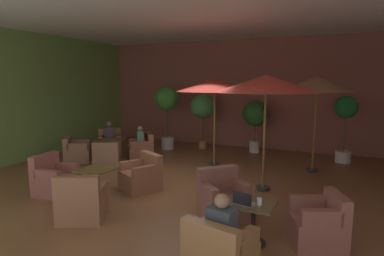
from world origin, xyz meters
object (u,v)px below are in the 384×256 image
at_px(armchair_mid_center_east, 55,180).
at_px(potted_tree_right_corner, 203,108).
at_px(armchair_mid_center_north, 142,176).
at_px(potted_tree_mid_left, 346,117).
at_px(armchair_front_left_north, 319,225).
at_px(armchair_front_right_west, 142,149).
at_px(open_laptop, 244,201).
at_px(cafe_table_front_left, 253,214).
at_px(armchair_front_right_north, 110,144).
at_px(armchair_mid_center_south, 82,203).
at_px(patio_umbrella_near_wall, 317,85).
at_px(patio_umbrella_tall_red, 215,86).
at_px(patron_with_friend, 222,222).
at_px(armchair_front_left_east, 223,200).
at_px(patron_blue_shirt, 140,137).
at_px(patron_by_window, 109,132).
at_px(armchair_front_left_south, 220,253).
at_px(potted_tree_left_corner, 255,116).
at_px(potted_tree_mid_right, 167,104).
at_px(patio_umbrella_center_beige, 266,84).
at_px(armchair_front_right_south, 107,158).
at_px(cafe_table_front_right, 109,144).
at_px(iced_drink_cup, 259,201).
at_px(cafe_table_mid_center, 96,177).

xyz_separation_m(armchair_mid_center_east, potted_tree_right_corner, (1.20, 5.91, 1.21)).
height_order(armchair_mid_center_north, potted_tree_mid_left, potted_tree_mid_left).
relative_size(armchair_front_left_north, armchair_front_right_west, 0.88).
bearing_deg(open_laptop, cafe_table_front_left, 49.95).
distance_m(armchair_front_left_north, armchair_front_right_north, 8.06).
relative_size(armchair_mid_center_south, patio_umbrella_near_wall, 0.38).
bearing_deg(armchair_front_right_west, patio_umbrella_tall_red, 1.68).
bearing_deg(patron_with_friend, armchair_front_left_east, 107.59).
height_order(armchair_mid_center_east, patio_umbrella_near_wall, patio_umbrella_near_wall).
bearing_deg(patron_blue_shirt, armchair_front_left_east, -40.11).
height_order(patron_blue_shirt, patron_by_window, patron_by_window).
height_order(armchair_mid_center_east, patio_umbrella_tall_red, patio_umbrella_tall_red).
xyz_separation_m(armchair_front_left_north, potted_tree_mid_left, (0.43, 5.84, 1.11)).
height_order(armchair_front_left_south, armchair_front_right_west, armchair_front_right_west).
distance_m(patio_umbrella_tall_red, potted_tree_left_corner, 2.65).
height_order(patio_umbrella_tall_red, open_laptop, patio_umbrella_tall_red).
bearing_deg(potted_tree_mid_left, potted_tree_left_corner, 174.07).
height_order(armchair_front_left_north, potted_tree_left_corner, potted_tree_left_corner).
distance_m(armchair_front_left_south, armchair_front_right_north, 7.92).
bearing_deg(armchair_front_right_north, patron_with_friend, -41.54).
distance_m(patio_umbrella_near_wall, open_laptop, 5.18).
bearing_deg(potted_tree_mid_right, armchair_front_left_north, -44.15).
height_order(armchair_mid_center_south, patio_umbrella_tall_red, patio_umbrella_tall_red).
distance_m(patio_umbrella_center_beige, potted_tree_right_corner, 4.89).
distance_m(armchair_front_right_south, armchair_mid_center_east, 2.22).
bearing_deg(potted_tree_left_corner, armchair_front_right_north, -154.09).
xyz_separation_m(armchair_front_right_north, potted_tree_left_corner, (4.61, 2.24, 0.99)).
height_order(cafe_table_front_left, potted_tree_mid_left, potted_tree_mid_left).
height_order(patio_umbrella_tall_red, potted_tree_mid_left, patio_umbrella_tall_red).
height_order(armchair_front_right_north, patron_by_window, patron_by_window).
relative_size(cafe_table_front_left, patron_blue_shirt, 1.03).
relative_size(cafe_table_front_left, patio_umbrella_tall_red, 0.26).
height_order(armchair_front_right_west, armchair_mid_center_south, armchair_mid_center_south).
bearing_deg(armchair_front_left_south, armchair_front_left_north, 50.37).
height_order(armchair_front_right_south, patio_umbrella_tall_red, patio_umbrella_tall_red).
bearing_deg(armchair_front_right_south, cafe_table_front_right, 123.01).
height_order(armchair_mid_center_north, iced_drink_cup, armchair_mid_center_north).
bearing_deg(armchair_front_right_south, potted_tree_mid_left, 29.76).
bearing_deg(armchair_mid_center_south, patio_umbrella_tall_red, 79.32).
distance_m(armchair_front_right_south, open_laptop, 5.56).
bearing_deg(cafe_table_front_right, patron_blue_shirt, 39.64).
distance_m(armchair_front_left_north, cafe_table_mid_center, 4.49).
relative_size(cafe_table_mid_center, potted_tree_right_corner, 0.36).
distance_m(armchair_mid_center_south, open_laptop, 2.98).
relative_size(armchair_mid_center_north, potted_tree_left_corner, 0.59).
height_order(armchair_front_left_east, iced_drink_cup, armchair_front_left_east).
distance_m(potted_tree_left_corner, patron_blue_shirt, 4.08).
distance_m(cafe_table_front_left, patron_blue_shirt, 6.26).
xyz_separation_m(cafe_table_front_right, patio_umbrella_center_beige, (5.10, -0.87, 1.94)).
bearing_deg(cafe_table_mid_center, cafe_table_front_left, -8.70).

